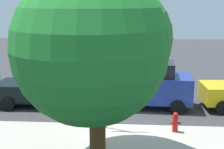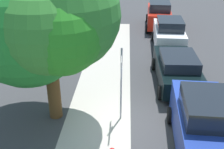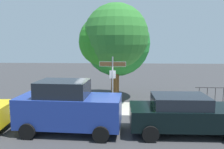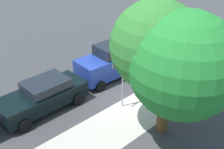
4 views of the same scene
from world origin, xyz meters
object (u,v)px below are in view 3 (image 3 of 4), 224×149
object	(u,v)px
shade_tree	(113,41)
car_blue	(69,107)
fire_hydrant	(64,104)
car_black	(185,114)
street_sign	(113,75)

from	to	relation	value
shade_tree	car_blue	bearing A→B (deg)	-106.55
shade_tree	fire_hydrant	xyz separation A→B (m)	(-2.61, -2.45, -3.47)
car_black	fire_hydrant	distance (m)	6.47
street_sign	car_black	size ratio (longest dim) A/B	0.66
car_blue	car_black	xyz separation A→B (m)	(4.79, 0.10, -0.24)
street_sign	car_black	world-z (taller)	street_sign
street_sign	car_black	distance (m)	4.25
car_black	shade_tree	bearing A→B (deg)	120.61
street_sign	car_blue	xyz separation A→B (m)	(-1.70, -2.74, -0.98)
car_blue	car_black	bearing A→B (deg)	4.23
car_blue	fire_hydrant	xyz separation A→B (m)	(-1.00, 2.94, -0.69)
shade_tree	street_sign	bearing A→B (deg)	-87.91
fire_hydrant	car_black	bearing A→B (deg)	-26.07
fire_hydrant	car_blue	bearing A→B (deg)	-71.15
street_sign	shade_tree	bearing A→B (deg)	92.09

